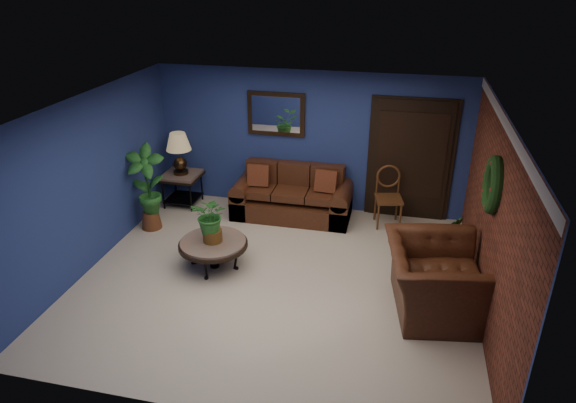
% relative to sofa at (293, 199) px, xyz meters
% --- Properties ---
extents(floor, '(5.50, 5.50, 0.00)m').
position_rel_sofa_xyz_m(floor, '(0.21, -2.08, -0.30)').
color(floor, '#BDB09C').
rests_on(floor, ground).
extents(wall_back, '(5.50, 0.04, 2.50)m').
position_rel_sofa_xyz_m(wall_back, '(0.21, 0.42, 0.95)').
color(wall_back, navy).
rests_on(wall_back, ground).
extents(wall_left, '(0.04, 5.00, 2.50)m').
position_rel_sofa_xyz_m(wall_left, '(-2.54, -2.08, 0.95)').
color(wall_left, navy).
rests_on(wall_left, ground).
extents(wall_right_brick, '(0.04, 5.00, 2.50)m').
position_rel_sofa_xyz_m(wall_right_brick, '(2.96, -2.08, 0.95)').
color(wall_right_brick, maroon).
rests_on(wall_right_brick, ground).
extents(ceiling, '(5.50, 5.00, 0.02)m').
position_rel_sofa_xyz_m(ceiling, '(0.21, -2.08, 2.20)').
color(ceiling, white).
rests_on(ceiling, wall_back).
extents(crown_molding, '(0.03, 5.00, 0.14)m').
position_rel_sofa_xyz_m(crown_molding, '(2.93, -2.08, 2.13)').
color(crown_molding, white).
rests_on(crown_molding, wall_right_brick).
extents(wall_mirror, '(1.02, 0.06, 0.77)m').
position_rel_sofa_xyz_m(wall_mirror, '(-0.39, 0.38, 1.42)').
color(wall_mirror, '#3E2915').
rests_on(wall_mirror, wall_back).
extents(closet_door, '(1.44, 0.06, 2.18)m').
position_rel_sofa_xyz_m(closet_door, '(1.96, 0.39, 0.75)').
color(closet_door, black).
rests_on(closet_door, wall_back).
extents(wreath, '(0.16, 0.72, 0.72)m').
position_rel_sofa_xyz_m(wreath, '(2.90, -2.03, 1.40)').
color(wreath, black).
rests_on(wreath, wall_right_brick).
extents(sofa, '(2.06, 0.89, 0.93)m').
position_rel_sofa_xyz_m(sofa, '(0.00, 0.00, 0.00)').
color(sofa, '#482014').
rests_on(sofa, ground).
extents(coffee_table, '(1.02, 1.02, 0.44)m').
position_rel_sofa_xyz_m(coffee_table, '(-0.76, -1.97, 0.07)').
color(coffee_table, '#58534D').
rests_on(coffee_table, ground).
extents(end_table, '(0.67, 0.67, 0.62)m').
position_rel_sofa_xyz_m(end_table, '(-2.09, -0.03, 0.17)').
color(end_table, '#58534D').
rests_on(end_table, ground).
extents(table_lamp, '(0.45, 0.45, 0.74)m').
position_rel_sofa_xyz_m(table_lamp, '(-2.09, -0.03, 0.79)').
color(table_lamp, '#3E2915').
rests_on(table_lamp, end_table).
extents(side_chair, '(0.52, 0.52, 1.03)m').
position_rel_sofa_xyz_m(side_chair, '(1.65, 0.05, 0.28)').
color(side_chair, '#5A3419').
rests_on(side_chair, ground).
extents(armchair, '(1.42, 1.56, 0.90)m').
position_rel_sofa_xyz_m(armchair, '(2.36, -2.30, 0.15)').
color(armchair, '#482014').
rests_on(armchair, ground).
extents(coffee_plant, '(0.54, 0.48, 0.70)m').
position_rel_sofa_xyz_m(coffee_plant, '(-0.76, -1.97, 0.52)').
color(coffee_plant, brown).
rests_on(coffee_plant, coffee_table).
extents(floor_plant, '(0.48, 0.43, 0.88)m').
position_rel_sofa_xyz_m(floor_plant, '(2.56, -1.24, 0.16)').
color(floor_plant, brown).
rests_on(floor_plant, ground).
extents(tall_plant, '(0.72, 0.57, 1.47)m').
position_rel_sofa_xyz_m(tall_plant, '(-2.24, -1.03, 0.49)').
color(tall_plant, brown).
rests_on(tall_plant, ground).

